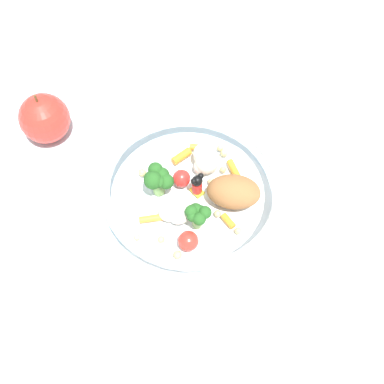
% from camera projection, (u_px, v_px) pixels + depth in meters
% --- Properties ---
extents(ground_plane, '(2.40, 2.40, 0.00)m').
position_uv_depth(ground_plane, '(191.00, 212.00, 0.65)').
color(ground_plane, silver).
extents(food_container, '(0.25, 0.25, 0.06)m').
position_uv_depth(food_container, '(194.00, 191.00, 0.64)').
color(food_container, white).
rests_on(food_container, ground_plane).
extents(loose_apple, '(0.08, 0.08, 0.09)m').
position_uv_depth(loose_apple, '(45.00, 118.00, 0.69)').
color(loose_apple, red).
rests_on(loose_apple, ground_plane).
extents(folded_napkin, '(0.16, 0.15, 0.01)m').
position_uv_depth(folded_napkin, '(315.00, 321.00, 0.57)').
color(folded_napkin, white).
rests_on(folded_napkin, ground_plane).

